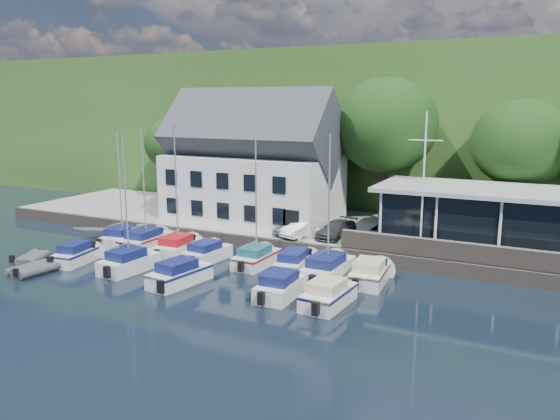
# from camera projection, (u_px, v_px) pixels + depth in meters

# --- Properties ---
(ground) EXTENTS (180.00, 180.00, 0.00)m
(ground) POSITION_uv_depth(u_px,v_px,m) (217.00, 306.00, 29.59)
(ground) COLOR black
(ground) RESTS_ON ground
(quay) EXTENTS (60.00, 13.00, 1.00)m
(quay) POSITION_uv_depth(u_px,v_px,m) (334.00, 231.00, 44.85)
(quay) COLOR gray
(quay) RESTS_ON ground
(quay_face) EXTENTS (60.00, 0.30, 1.00)m
(quay_face) POSITION_uv_depth(u_px,v_px,m) (301.00, 249.00, 39.15)
(quay_face) COLOR #5B5148
(quay_face) RESTS_ON ground
(hillside) EXTENTS (160.00, 75.00, 16.00)m
(hillside) POSITION_uv_depth(u_px,v_px,m) (441.00, 122.00, 82.44)
(hillside) COLOR #2D4F1D
(hillside) RESTS_ON ground
(field_patch) EXTENTS (50.00, 30.00, 0.30)m
(field_patch) POSITION_uv_depth(u_px,v_px,m) (506.00, 68.00, 84.37)
(field_patch) COLOR #5A6331
(field_patch) RESTS_ON hillside
(harbor_building) EXTENTS (14.40, 8.20, 8.70)m
(harbor_building) POSITION_uv_depth(u_px,v_px,m) (253.00, 169.00, 46.10)
(harbor_building) COLOR silver
(harbor_building) RESTS_ON quay
(club_pavilion) EXTENTS (13.20, 7.20, 4.10)m
(club_pavilion) POSITION_uv_depth(u_px,v_px,m) (473.00, 216.00, 38.21)
(club_pavilion) COLOR black
(club_pavilion) RESTS_ON quay
(seawall) EXTENTS (18.00, 0.50, 1.20)m
(seawall) POSITION_uv_depth(u_px,v_px,m) (479.00, 254.00, 34.02)
(seawall) COLOR #5B5148
(seawall) RESTS_ON quay
(gangway) EXTENTS (1.20, 6.00, 1.40)m
(gangway) POSITION_uv_depth(u_px,v_px,m) (108.00, 237.00, 44.73)
(gangway) COLOR silver
(gangway) RESTS_ON ground
(car_silver) EXTENTS (2.08, 3.57, 1.14)m
(car_silver) POSITION_uv_depth(u_px,v_px,m) (291.00, 227.00, 41.52)
(car_silver) COLOR #B2B2B7
(car_silver) RESTS_ON quay
(car_white) EXTENTS (2.38, 4.11, 1.28)m
(car_white) POSITION_uv_depth(u_px,v_px,m) (303.00, 228.00, 40.88)
(car_white) COLOR silver
(car_white) RESTS_ON quay
(car_dgrey) EXTENTS (2.25, 4.41, 1.23)m
(car_dgrey) POSITION_uv_depth(u_px,v_px,m) (336.00, 229.00, 40.54)
(car_dgrey) COLOR #2F2E34
(car_dgrey) RESTS_ON quay
(car_blue) EXTENTS (1.67, 4.00, 1.35)m
(car_blue) POSITION_uv_depth(u_px,v_px,m) (382.00, 232.00, 39.28)
(car_blue) COLOR navy
(car_blue) RESTS_ON quay
(flagpole) EXTENTS (2.24, 0.20, 9.32)m
(flagpole) POSITION_uv_depth(u_px,v_px,m) (423.00, 183.00, 36.00)
(flagpole) COLOR silver
(flagpole) RESTS_ON quay
(tree_0) EXTENTS (6.19, 6.19, 8.46)m
(tree_0) POSITION_uv_depth(u_px,v_px,m) (175.00, 158.00, 56.77)
(tree_0) COLOR black
(tree_0) RESTS_ON quay
(tree_1) EXTENTS (7.32, 7.32, 10.01)m
(tree_1) POSITION_uv_depth(u_px,v_px,m) (243.00, 153.00, 53.51)
(tree_1) COLOR black
(tree_1) RESTS_ON quay
(tree_2) EXTENTS (7.27, 7.27, 9.93)m
(tree_2) POSITION_uv_depth(u_px,v_px,m) (317.00, 157.00, 49.78)
(tree_2) COLOR black
(tree_2) RESTS_ON quay
(tree_3) EXTENTS (8.76, 8.76, 11.97)m
(tree_3) POSITION_uv_depth(u_px,v_px,m) (384.00, 150.00, 45.77)
(tree_3) COLOR black
(tree_3) RESTS_ON quay
(tree_4) EXTENTS (7.44, 7.44, 10.16)m
(tree_4) POSITION_uv_depth(u_px,v_px,m) (519.00, 166.00, 42.09)
(tree_4) COLOR black
(tree_4) RESTS_ON quay
(boat_r1_0) EXTENTS (3.02, 5.94, 8.58)m
(boat_r1_0) POSITION_uv_depth(u_px,v_px,m) (120.00, 190.00, 41.76)
(boat_r1_0) COLOR silver
(boat_r1_0) RESTS_ON ground
(boat_r1_1) EXTENTS (2.24, 6.61, 8.92)m
(boat_r1_1) POSITION_uv_depth(u_px,v_px,m) (144.00, 190.00, 40.79)
(boat_r1_1) COLOR silver
(boat_r1_1) RESTS_ON ground
(boat_r1_2) EXTENTS (2.58, 6.01, 8.86)m
(boat_r1_2) POSITION_uv_depth(u_px,v_px,m) (176.00, 194.00, 38.85)
(boat_r1_2) COLOR silver
(boat_r1_2) RESTS_ON ground
(boat_r1_3) EXTENTS (2.41, 5.57, 1.39)m
(boat_r1_3) POSITION_uv_depth(u_px,v_px,m) (207.00, 251.00, 38.06)
(boat_r1_3) COLOR silver
(boat_r1_3) RESTS_ON ground
(boat_r1_4) EXTENTS (2.13, 5.66, 8.57)m
(boat_r1_4) POSITION_uv_depth(u_px,v_px,m) (256.00, 204.00, 36.16)
(boat_r1_4) COLOR silver
(boat_r1_4) RESTS_ON ground
(boat_r1_5) EXTENTS (2.51, 6.41, 1.40)m
(boat_r1_5) POSITION_uv_depth(u_px,v_px,m) (295.00, 260.00, 35.84)
(boat_r1_5) COLOR silver
(boat_r1_5) RESTS_ON ground
(boat_r1_6) EXTENTS (2.37, 7.00, 9.49)m
(boat_r1_6) POSITION_uv_depth(u_px,v_px,m) (329.00, 204.00, 33.52)
(boat_r1_6) COLOR silver
(boat_r1_6) RESTS_ON ground
(boat_r1_7) EXTENTS (2.56, 5.86, 1.51)m
(boat_r1_7) POSITION_uv_depth(u_px,v_px,m) (370.00, 271.00, 33.27)
(boat_r1_7) COLOR silver
(boat_r1_7) RESTS_ON ground
(boat_r2_0) EXTENTS (2.55, 5.54, 1.46)m
(boat_r2_0) POSITION_uv_depth(u_px,v_px,m) (77.00, 252.00, 37.56)
(boat_r2_0) COLOR silver
(boat_r2_0) RESTS_ON ground
(boat_r2_1) EXTENTS (2.60, 5.97, 9.37)m
(boat_r2_1) POSITION_uv_depth(u_px,v_px,m) (126.00, 201.00, 34.90)
(boat_r2_1) COLOR silver
(boat_r2_1) RESTS_ON ground
(boat_r2_2) EXTENTS (2.82, 6.20, 1.54)m
(boat_r2_2) POSITION_uv_depth(u_px,v_px,m) (180.00, 272.00, 33.09)
(boat_r2_2) COLOR silver
(boat_r2_2) RESTS_ON ground
(boat_r2_3) EXTENTS (2.31, 5.56, 1.49)m
(boat_r2_3) POSITION_uv_depth(u_px,v_px,m) (280.00, 284.00, 30.96)
(boat_r2_3) COLOR silver
(boat_r2_3) RESTS_ON ground
(boat_r2_4) EXTENTS (2.39, 5.62, 1.49)m
(boat_r2_4) POSITION_uv_depth(u_px,v_px,m) (328.00, 292.00, 29.60)
(boat_r2_4) COLOR silver
(boat_r2_4) RESTS_ON ground
(dinghy_0) EXTENTS (2.76, 3.33, 0.67)m
(dinghy_0) POSITION_uv_depth(u_px,v_px,m) (33.00, 257.00, 37.89)
(dinghy_0) COLOR #3C3C41
(dinghy_0) RESTS_ON ground
(dinghy_1) EXTENTS (2.24, 3.38, 0.75)m
(dinghy_1) POSITION_uv_depth(u_px,v_px,m) (35.00, 268.00, 35.26)
(dinghy_1) COLOR #3C3C41
(dinghy_1) RESTS_ON ground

